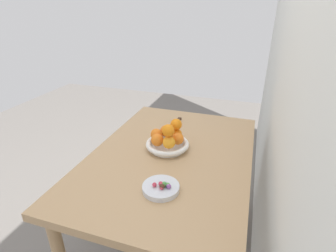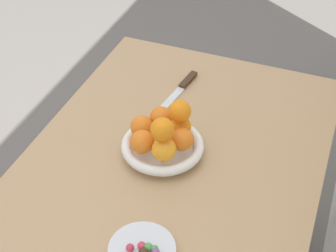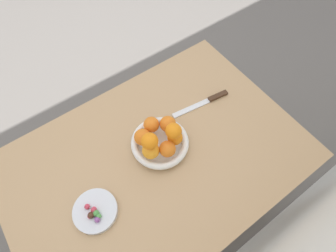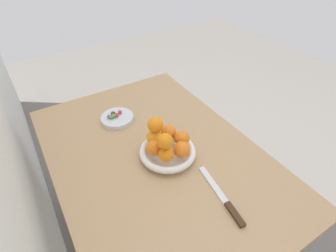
{
  "view_description": "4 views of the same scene",
  "coord_description": "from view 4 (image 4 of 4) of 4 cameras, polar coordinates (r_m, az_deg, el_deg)",
  "views": [
    {
      "loc": [
        1.05,
        0.33,
        1.41
      ],
      "look_at": [
        -0.04,
        -0.03,
        0.87
      ],
      "focal_mm": 28.0,
      "sensor_mm": 36.0,
      "label": 1
    },
    {
      "loc": [
        0.88,
        0.34,
        1.68
      ],
      "look_at": [
        -0.07,
        -0.03,
        0.81
      ],
      "focal_mm": 55.0,
      "sensor_mm": 36.0,
      "label": 2
    },
    {
      "loc": [
        0.19,
        0.34,
        1.64
      ],
      "look_at": [
        -0.08,
        -0.03,
        0.85
      ],
      "focal_mm": 28.0,
      "sensor_mm": 36.0,
      "label": 3
    },
    {
      "loc": [
        -0.65,
        0.34,
        1.48
      ],
      "look_at": [
        -0.0,
        -0.06,
        0.85
      ],
      "focal_mm": 28.0,
      "sensor_mm": 36.0,
      "label": 4
    }
  ],
  "objects": [
    {
      "name": "ground_plane",
      "position": [
        1.65,
        -1.94,
        -24.33
      ],
      "size": [
        6.0,
        6.0,
        0.0
      ],
      "primitive_type": "plane",
      "color": "slate"
    },
    {
      "name": "dining_table",
      "position": [
        1.11,
        -2.67,
        -9.16
      ],
      "size": [
        1.1,
        0.76,
        0.74
      ],
      "color": "tan",
      "rests_on": "ground_plane"
    },
    {
      "name": "fruit_bowl",
      "position": [
        1.01,
        -0.08,
        -5.77
      ],
      "size": [
        0.22,
        0.22,
        0.04
      ],
      "color": "white",
      "rests_on": "dining_table"
    },
    {
      "name": "candy_dish",
      "position": [
        1.22,
        -10.99,
        1.62
      ],
      "size": [
        0.15,
        0.15,
        0.02
      ],
      "primitive_type": "cylinder",
      "color": "silver",
      "rests_on": "dining_table"
    },
    {
      "name": "orange_0",
      "position": [
        1.03,
        0.11,
        -1.41
      ],
      "size": [
        0.06,
        0.06,
        0.06
      ],
      "primitive_type": "sphere",
      "color": "orange",
      "rests_on": "fruit_bowl"
    },
    {
      "name": "orange_1",
      "position": [
        1.01,
        -3.02,
        -2.43
      ],
      "size": [
        0.06,
        0.06,
        0.06
      ],
      "primitive_type": "sphere",
      "color": "orange",
      "rests_on": "fruit_bowl"
    },
    {
      "name": "orange_2",
      "position": [
        0.96,
        -3.03,
        -4.8
      ],
      "size": [
        0.06,
        0.06,
        0.06
      ],
      "primitive_type": "sphere",
      "color": "orange",
      "rests_on": "fruit_bowl"
    },
    {
      "name": "orange_3",
      "position": [
        0.94,
        -0.27,
        -6.09
      ],
      "size": [
        0.06,
        0.06,
        0.06
      ],
      "primitive_type": "sphere",
      "color": "orange",
      "rests_on": "fruit_bowl"
    },
    {
      "name": "orange_4",
      "position": [
        0.96,
        3.01,
        -5.12
      ],
      "size": [
        0.06,
        0.06,
        0.06
      ],
      "primitive_type": "sphere",
      "color": "orange",
      "rests_on": "fruit_bowl"
    },
    {
      "name": "orange_5",
      "position": [
        1.0,
        3.0,
        -2.72
      ],
      "size": [
        0.06,
        0.06,
        0.06
      ],
      "primitive_type": "sphere",
      "color": "orange",
      "rests_on": "fruit_bowl"
    },
    {
      "name": "orange_6",
      "position": [
        0.91,
        -0.68,
        -3.32
      ],
      "size": [
        0.06,
        0.06,
        0.06
      ],
      "primitive_type": "sphere",
      "color": "orange",
      "rests_on": "orange_3"
    },
    {
      "name": "orange_7",
      "position": [
        0.97,
        -2.78,
        0.26
      ],
      "size": [
        0.06,
        0.06,
        0.06
      ],
      "primitive_type": "sphere",
      "color": "orange",
      "rests_on": "orange_1"
    },
    {
      "name": "candy_ball_0",
      "position": [
        1.22,
        -11.93,
        2.67
      ],
      "size": [
        0.02,
        0.02,
        0.02
      ],
      "primitive_type": "sphere",
      "color": "#C6384C",
      "rests_on": "candy_dish"
    },
    {
      "name": "candy_ball_1",
      "position": [
        1.22,
        -10.43,
        3.02
      ],
      "size": [
        0.02,
        0.02,
        0.02
      ],
      "primitive_type": "sphere",
      "color": "#C6384C",
      "rests_on": "candy_dish"
    },
    {
      "name": "candy_ball_2",
      "position": [
        1.2,
        -11.75,
        2.18
      ],
      "size": [
        0.02,
        0.02,
        0.02
      ],
      "primitive_type": "sphere",
      "color": "#4C9947",
      "rests_on": "candy_dish"
    },
    {
      "name": "candy_ball_3",
      "position": [
        1.2,
        -12.28,
        1.88
      ],
      "size": [
        0.02,
        0.02,
        0.02
      ],
      "primitive_type": "sphere",
      "color": "#4C9947",
      "rests_on": "candy_dish"
    },
    {
      "name": "candy_ball_4",
      "position": [
        1.21,
        -11.2,
        2.4
      ],
      "size": [
        0.02,
        0.02,
        0.02
      ],
      "primitive_type": "sphere",
      "color": "#C6384C",
      "rests_on": "candy_dish"
    },
    {
      "name": "candy_ball_5",
      "position": [
        1.21,
        -11.87,
        2.66
      ],
      "size": [
        0.02,
        0.02,
        0.02
      ],
      "primitive_type": "sphere",
      "color": "#472819",
      "rests_on": "candy_dish"
    },
    {
      "name": "candy_ball_6",
      "position": [
        1.2,
        -12.71,
        2.02
      ],
      "size": [
        0.02,
        0.02,
        0.02
      ],
      "primitive_type": "sphere",
      "color": "#8C4C99",
      "rests_on": "candy_dish"
    },
    {
      "name": "candy_ball_7",
      "position": [
        1.2,
        -11.09,
        2.39
      ],
      "size": [
        0.02,
        0.02,
        0.02
      ],
      "primitive_type": "sphere",
      "color": "#C6384C",
      "rests_on": "candy_dish"
    },
    {
      "name": "knife",
      "position": [
        0.92,
        12.09,
        -15.35
      ],
      "size": [
        0.26,
        0.06,
        0.01
      ],
      "color": "#3F2819",
      "rests_on": "dining_table"
    }
  ]
}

